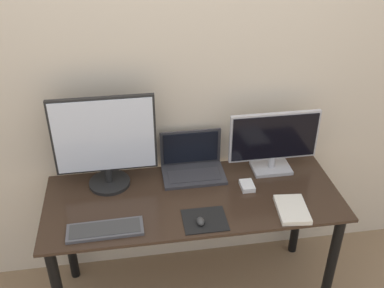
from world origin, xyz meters
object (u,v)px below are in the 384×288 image
object	(u,v)px
mouse	(200,221)
book	(292,209)
laptop	(192,163)
monitor_left	(105,142)
monitor_right	(274,141)
keyboard	(105,230)
power_brick	(247,186)

from	to	relation	value
mouse	book	xyz separation A→B (m)	(0.49, 0.03, -0.01)
laptop	monitor_left	bearing A→B (deg)	-174.64
monitor_right	mouse	xyz separation A→B (m)	(-0.49, -0.41, -0.17)
monitor_right	keyboard	world-z (taller)	monitor_right
monitor_right	keyboard	distance (m)	1.05
monitor_right	laptop	size ratio (longest dim) A/B	1.45
book	mouse	bearing A→B (deg)	-177.05
laptop	keyboard	bearing A→B (deg)	-139.09
monitor_right	mouse	distance (m)	0.66
monitor_right	mouse	bearing A→B (deg)	-140.29
keyboard	laptop	bearing A→B (deg)	40.91
monitor_left	monitor_right	xyz separation A→B (m)	(0.93, 0.00, -0.08)
monitor_right	laptop	world-z (taller)	monitor_right
keyboard	mouse	bearing A→B (deg)	-2.94
mouse	power_brick	bearing A→B (deg)	39.56
laptop	power_brick	world-z (taller)	laptop
monitor_left	mouse	size ratio (longest dim) A/B	9.21
keyboard	power_brick	size ratio (longest dim) A/B	3.79
monitor_left	power_brick	bearing A→B (deg)	-11.65
book	laptop	bearing A→B (deg)	136.49
book	power_brick	world-z (taller)	power_brick
monitor_right	keyboard	bearing A→B (deg)	-158.01
laptop	mouse	size ratio (longest dim) A/B	5.98
monitor_left	monitor_right	world-z (taller)	monitor_left
monitor_right	laptop	xyz separation A→B (m)	(-0.46, 0.04, -0.13)
monitor_left	laptop	xyz separation A→B (m)	(0.48, 0.04, -0.22)
book	power_brick	bearing A→B (deg)	127.67
power_brick	laptop	bearing A→B (deg)	144.04
keyboard	mouse	distance (m)	0.46
book	power_brick	distance (m)	0.29
mouse	monitor_left	bearing A→B (deg)	137.10
monitor_left	laptop	bearing A→B (deg)	5.36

